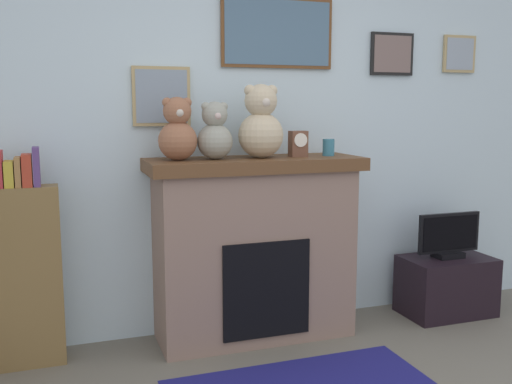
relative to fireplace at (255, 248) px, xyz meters
The scene contains 10 objects.
back_wall 0.78m from the fireplace, 65.60° to the left, with size 5.20×0.15×2.60m.
fireplace is the anchor object (origin of this frame).
bookshelf 1.39m from the fireplace, behind, with size 0.43×0.16×1.27m.
tv_stand 1.49m from the fireplace, ahead, with size 0.63×0.40×0.42m, color black.
television 1.44m from the fireplace, ahead, with size 0.49×0.14×0.32m.
candle_jar 0.81m from the fireplace, ahead, with size 0.08×0.08×0.11m, color teal.
mantel_clock 0.72m from the fireplace, ahead, with size 0.11×0.08×0.16m.
teddy_bear_grey 0.89m from the fireplace, behind, with size 0.23×0.23×0.38m.
teddy_bear_cream 0.78m from the fireplace, behind, with size 0.22×0.22×0.35m.
teddy_bear_tan 0.79m from the fireplace, 27.13° to the right, with size 0.28×0.28×0.46m.
Camera 1 is at (-1.32, -1.73, 1.50)m, focal length 40.79 mm.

